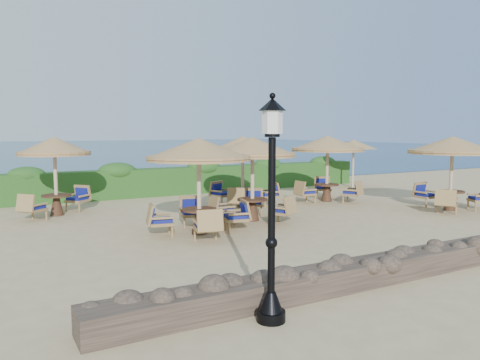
{
  "coord_description": "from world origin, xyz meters",
  "views": [
    {
      "loc": [
        -8.48,
        -12.49,
        2.84
      ],
      "look_at": [
        -1.38,
        0.34,
        1.3
      ],
      "focal_mm": 35.0,
      "sensor_mm": 36.0,
      "label": 1
    }
  ],
  "objects_px": {
    "extra_parasol": "(354,144)",
    "cafe_set_3": "(55,159)",
    "cafe_set_0": "(199,168)",
    "cafe_set_1": "(252,161)",
    "cafe_set_2": "(452,156)",
    "cafe_set_5": "(327,154)",
    "cafe_set_4": "(243,158)",
    "lamp_post": "(272,219)"
  },
  "relations": [
    {
      "from": "cafe_set_1",
      "to": "cafe_set_5",
      "type": "xyz_separation_m",
      "value": [
        4.74,
        2.1,
        0.04
      ]
    },
    {
      "from": "cafe_set_3",
      "to": "cafe_set_4",
      "type": "height_order",
      "value": "same"
    },
    {
      "from": "extra_parasol",
      "to": "cafe_set_1",
      "type": "height_order",
      "value": "cafe_set_1"
    },
    {
      "from": "cafe_set_4",
      "to": "cafe_set_5",
      "type": "bearing_deg",
      "value": -5.19
    },
    {
      "from": "cafe_set_0",
      "to": "cafe_set_1",
      "type": "bearing_deg",
      "value": 22.58
    },
    {
      "from": "cafe_set_0",
      "to": "cafe_set_2",
      "type": "height_order",
      "value": "same"
    },
    {
      "from": "cafe_set_1",
      "to": "cafe_set_4",
      "type": "bearing_deg",
      "value": 67.38
    },
    {
      "from": "cafe_set_3",
      "to": "cafe_set_5",
      "type": "height_order",
      "value": "same"
    },
    {
      "from": "cafe_set_4",
      "to": "cafe_set_5",
      "type": "distance_m",
      "value": 3.74
    },
    {
      "from": "extra_parasol",
      "to": "cafe_set_3",
      "type": "xyz_separation_m",
      "value": [
        -14.15,
        -1.08,
        -0.26
      ]
    },
    {
      "from": "cafe_set_2",
      "to": "cafe_set_5",
      "type": "relative_size",
      "value": 1.05
    },
    {
      "from": "cafe_set_2",
      "to": "cafe_set_5",
      "type": "height_order",
      "value": "same"
    },
    {
      "from": "cafe_set_1",
      "to": "cafe_set_2",
      "type": "bearing_deg",
      "value": -13.63
    },
    {
      "from": "cafe_set_2",
      "to": "cafe_set_3",
      "type": "relative_size",
      "value": 1.16
    },
    {
      "from": "extra_parasol",
      "to": "cafe_set_3",
      "type": "distance_m",
      "value": 14.19
    },
    {
      "from": "cafe_set_1",
      "to": "cafe_set_4",
      "type": "relative_size",
      "value": 1.01
    },
    {
      "from": "cafe_set_5",
      "to": "cafe_set_2",
      "type": "bearing_deg",
      "value": -57.24
    },
    {
      "from": "cafe_set_3",
      "to": "cafe_set_4",
      "type": "xyz_separation_m",
      "value": [
        6.32,
        -1.54,
        -0.08
      ]
    },
    {
      "from": "cafe_set_0",
      "to": "cafe_set_2",
      "type": "xyz_separation_m",
      "value": [
        9.47,
        -0.81,
        0.12
      ]
    },
    {
      "from": "cafe_set_2",
      "to": "cafe_set_4",
      "type": "bearing_deg",
      "value": 145.94
    },
    {
      "from": "cafe_set_1",
      "to": "cafe_set_5",
      "type": "relative_size",
      "value": 0.95
    },
    {
      "from": "lamp_post",
      "to": "extra_parasol",
      "type": "bearing_deg",
      "value": 43.6
    },
    {
      "from": "cafe_set_0",
      "to": "extra_parasol",
      "type": "bearing_deg",
      "value": 28.4
    },
    {
      "from": "lamp_post",
      "to": "cafe_set_4",
      "type": "relative_size",
      "value": 1.2
    },
    {
      "from": "extra_parasol",
      "to": "cafe_set_5",
      "type": "relative_size",
      "value": 0.82
    },
    {
      "from": "cafe_set_1",
      "to": "cafe_set_0",
      "type": "bearing_deg",
      "value": -157.42
    },
    {
      "from": "lamp_post",
      "to": "cafe_set_1",
      "type": "relative_size",
      "value": 1.19
    },
    {
      "from": "cafe_set_0",
      "to": "cafe_set_1",
      "type": "distance_m",
      "value": 2.44
    },
    {
      "from": "cafe_set_1",
      "to": "cafe_set_3",
      "type": "xyz_separation_m",
      "value": [
        -5.31,
        3.98,
        0.01
      ]
    },
    {
      "from": "lamp_post",
      "to": "cafe_set_4",
      "type": "height_order",
      "value": "lamp_post"
    },
    {
      "from": "cafe_set_4",
      "to": "cafe_set_0",
      "type": "bearing_deg",
      "value": -134.08
    },
    {
      "from": "lamp_post",
      "to": "cafe_set_2",
      "type": "relative_size",
      "value": 1.08
    },
    {
      "from": "cafe_set_2",
      "to": "cafe_set_3",
      "type": "height_order",
      "value": "same"
    },
    {
      "from": "lamp_post",
      "to": "cafe_set_5",
      "type": "bearing_deg",
      "value": 46.78
    },
    {
      "from": "cafe_set_0",
      "to": "cafe_set_4",
      "type": "height_order",
      "value": "same"
    },
    {
      "from": "cafe_set_3",
      "to": "cafe_set_4",
      "type": "relative_size",
      "value": 0.97
    },
    {
      "from": "cafe_set_3",
      "to": "cafe_set_4",
      "type": "distance_m",
      "value": 6.51
    },
    {
      "from": "cafe_set_0",
      "to": "cafe_set_3",
      "type": "height_order",
      "value": "same"
    },
    {
      "from": "lamp_post",
      "to": "cafe_set_3",
      "type": "bearing_deg",
      "value": 98.07
    },
    {
      "from": "cafe_set_0",
      "to": "lamp_post",
      "type": "bearing_deg",
      "value": -104.08
    },
    {
      "from": "cafe_set_3",
      "to": "lamp_post",
      "type": "bearing_deg",
      "value": -81.93
    },
    {
      "from": "cafe_set_4",
      "to": "cafe_set_2",
      "type": "bearing_deg",
      "value": -34.06
    }
  ]
}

